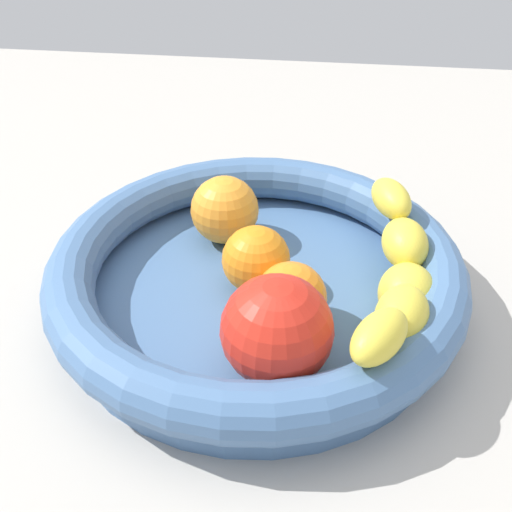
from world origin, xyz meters
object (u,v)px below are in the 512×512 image
object	(u,v)px
tomato_red	(277,330)
fruit_bowl	(256,275)
banana_draped_left	(400,277)
orange_front	(225,210)
orange_mid_right	(291,297)
orange_mid_left	(256,259)

from	to	relation	value
tomato_red	fruit_bowl	bearing A→B (deg)	105.77
banana_draped_left	orange_front	distance (cm)	16.48
fruit_bowl	banana_draped_left	bearing A→B (deg)	-10.06
tomato_red	orange_mid_right	bearing A→B (deg)	83.12
fruit_bowl	orange_mid_left	distance (cm)	1.49
orange_mid_left	orange_mid_right	bearing A→B (deg)	-53.46
orange_front	orange_mid_left	bearing A→B (deg)	-61.03
tomato_red	orange_mid_left	bearing A→B (deg)	105.92
banana_draped_left	orange_mid_left	size ratio (longest dim) A/B	4.15
banana_draped_left	tomato_red	bearing A→B (deg)	-140.41
orange_mid_left	fruit_bowl	bearing A→B (deg)	-54.10
orange_front	orange_mid_right	bearing A→B (deg)	-57.88
fruit_bowl	tomato_red	world-z (taller)	tomato_red
orange_mid_right	orange_front	bearing A→B (deg)	122.12
orange_mid_right	banana_draped_left	bearing A→B (deg)	15.82
fruit_bowl	tomato_red	size ratio (longest dim) A/B	4.39
orange_front	orange_mid_left	xyz separation A→B (cm)	(3.49, -6.31, -0.28)
orange_front	tomato_red	size ratio (longest dim) A/B	0.80
banana_draped_left	orange_mid_right	xyz separation A→B (cm)	(-7.69, -2.18, -0.94)
orange_front	orange_mid_left	distance (cm)	7.21
banana_draped_left	orange_front	size ratio (longest dim) A/B	3.76
orange_mid_left	tomato_red	world-z (taller)	tomato_red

